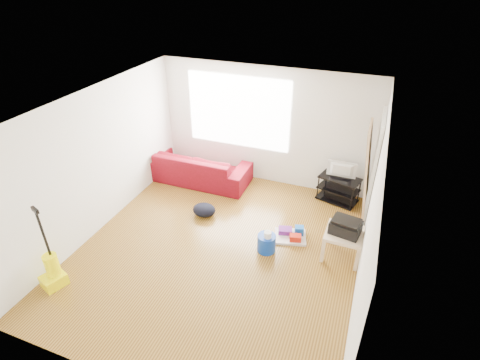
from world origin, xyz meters
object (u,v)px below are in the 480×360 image
at_px(bucket, 266,250).
at_px(vacuum, 53,271).
at_px(sofa, 199,180).
at_px(tv_stand, 338,189).
at_px(cleaning_tray, 291,235).
at_px(side_table, 344,236).
at_px(backpack, 204,215).

xyz_separation_m(bucket, vacuum, (-2.75, -1.85, 0.25)).
height_order(sofa, bucket, sofa).
bearing_deg(vacuum, tv_stand, 65.85).
bearing_deg(cleaning_tray, side_table, -9.58).
distance_m(cleaning_tray, backpack, 1.72).
height_order(sofa, backpack, sofa).
height_order(bucket, cleaning_tray, cleaning_tray).
distance_m(side_table, vacuum, 4.51).
relative_size(bucket, cleaning_tray, 0.49).
relative_size(sofa, cleaning_tray, 3.55).
relative_size(side_table, vacuum, 0.44).
bearing_deg(backpack, vacuum, -123.63).
bearing_deg(cleaning_tray, tv_stand, 68.47).
relative_size(side_table, bucket, 1.94).
xyz_separation_m(side_table, bucket, (-1.20, -0.33, -0.40)).
height_order(tv_stand, vacuum, vacuum).
xyz_separation_m(tv_stand, vacuum, (-3.65, -3.80, -0.02)).
bearing_deg(sofa, bucket, 141.25).
bearing_deg(bucket, tv_stand, 65.32).
height_order(sofa, cleaning_tray, sofa).
height_order(side_table, bucket, side_table).
distance_m(tv_stand, backpack, 2.72).
relative_size(sofa, vacuum, 1.66).
height_order(tv_stand, backpack, tv_stand).
xyz_separation_m(tv_stand, bucket, (-0.90, -1.95, -0.28)).
bearing_deg(side_table, cleaning_tray, 170.42).
xyz_separation_m(cleaning_tray, backpack, (-1.72, 0.06, -0.06)).
relative_size(backpack, vacuum, 0.32).
bearing_deg(backpack, cleaning_tray, -5.94).
height_order(bucket, backpack, bucket).
xyz_separation_m(sofa, side_table, (3.29, -1.35, 0.40)).
height_order(side_table, cleaning_tray, side_table).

